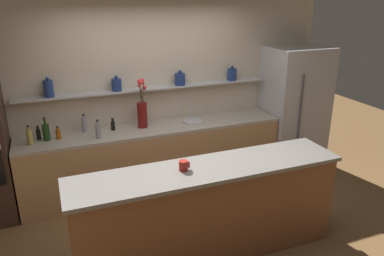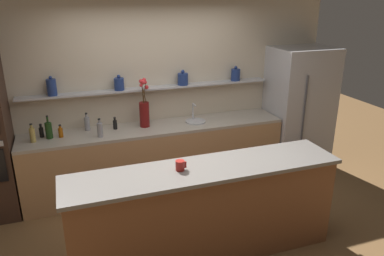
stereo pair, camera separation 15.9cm
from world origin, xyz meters
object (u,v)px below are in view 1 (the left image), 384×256
(bottle_sauce_6, at_px, (38,134))
(coffee_mug, at_px, (184,166))
(bottle_spirit_1, at_px, (30,137))
(bottle_spirit_4, at_px, (98,131))
(bottle_sauce_2, at_px, (113,125))
(bottle_spirit_0, at_px, (85,125))
(flower_vase, at_px, (142,111))
(sink_fixture, at_px, (193,120))
(bottle_wine_3, at_px, (46,132))
(refrigerator, at_px, (294,108))
(bottle_sauce_5, at_px, (58,134))

(bottle_sauce_6, xyz_separation_m, coffee_mug, (1.31, -1.67, 0.08))
(bottle_spirit_1, height_order, bottle_spirit_4, bottle_spirit_4)
(bottle_spirit_1, xyz_separation_m, bottle_sauce_2, (1.02, 0.13, -0.03))
(bottle_spirit_0, height_order, coffee_mug, bottle_spirit_0)
(bottle_spirit_1, relative_size, bottle_spirit_4, 0.97)
(bottle_sauce_2, distance_m, bottle_sauce_6, 0.92)
(flower_vase, bearing_deg, bottle_spirit_1, -176.07)
(sink_fixture, xyz_separation_m, bottle_spirit_0, (-1.47, 0.16, 0.07))
(bottle_wine_3, bearing_deg, sink_fixture, -0.58)
(refrigerator, distance_m, bottle_spirit_4, 3.02)
(sink_fixture, distance_m, bottle_sauce_5, 1.81)
(refrigerator, xyz_separation_m, coffee_mug, (-2.40, -1.53, 0.12))
(bottle_wine_3, xyz_separation_m, coffee_mug, (1.22, -1.60, 0.04))
(flower_vase, xyz_separation_m, bottle_sauce_2, (-0.40, 0.03, -0.16))
(flower_vase, xyz_separation_m, bottle_spirit_1, (-1.42, -0.10, -0.13))
(flower_vase, relative_size, bottle_spirit_1, 2.89)
(bottle_spirit_0, xyz_separation_m, bottle_wine_3, (-0.48, -0.14, 0.01))
(refrigerator, distance_m, sink_fixture, 1.68)
(bottle_wine_3, bearing_deg, bottle_sauce_5, -3.80)
(bottle_spirit_1, height_order, bottle_wine_3, bottle_wine_3)
(bottle_spirit_1, distance_m, coffee_mug, 2.07)
(bottle_sauce_2, bearing_deg, bottle_spirit_0, 167.08)
(sink_fixture, bearing_deg, bottle_sauce_5, 179.66)
(sink_fixture, height_order, bottle_spirit_4, sink_fixture)
(bottle_sauce_5, bearing_deg, sink_fixture, -0.34)
(bottle_sauce_2, bearing_deg, bottle_sauce_6, 179.24)
(bottle_spirit_1, relative_size, bottle_sauce_2, 1.41)
(bottle_sauce_2, bearing_deg, refrigerator, -2.63)
(flower_vase, relative_size, coffee_mug, 6.31)
(bottle_sauce_2, distance_m, bottle_spirit_4, 0.32)
(bottle_sauce_5, height_order, coffee_mug, coffee_mug)
(bottle_spirit_1, bearing_deg, coffee_mug, -47.31)
(bottle_sauce_2, relative_size, bottle_sauce_5, 1.02)
(refrigerator, xyz_separation_m, bottle_sauce_6, (-3.71, 0.14, 0.04))
(bottle_sauce_5, xyz_separation_m, bottle_sauce_6, (-0.23, 0.08, 0.01))
(flower_vase, bearing_deg, bottle_wine_3, -178.77)
(refrigerator, bearing_deg, bottle_spirit_0, 176.19)
(bottle_sauce_6, bearing_deg, bottle_sauce_5, -19.44)
(sink_fixture, xyz_separation_m, bottle_sauce_5, (-1.81, 0.01, 0.04))
(flower_vase, distance_m, sink_fixture, 0.74)
(refrigerator, relative_size, bottle_sauce_5, 11.48)
(bottle_spirit_4, height_order, bottle_sauce_6, bottle_spirit_4)
(coffee_mug, bearing_deg, refrigerator, 32.41)
(sink_fixture, bearing_deg, bottle_spirit_0, 173.76)
(bottle_sauce_2, bearing_deg, bottle_spirit_1, -172.70)
(coffee_mug, bearing_deg, bottle_sauce_6, 128.16)
(bottle_wine_3, height_order, bottle_sauce_6, bottle_wine_3)
(bottle_spirit_0, bearing_deg, bottle_wine_3, -163.53)
(bottle_spirit_0, xyz_separation_m, bottle_sauce_5, (-0.34, -0.15, -0.03))
(bottle_spirit_0, bearing_deg, bottle_spirit_1, -162.32)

